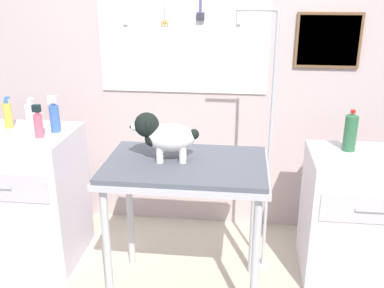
{
  "coord_description": "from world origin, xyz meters",
  "views": [
    {
      "loc": [
        0.35,
        -1.94,
        1.84
      ],
      "look_at": [
        0.08,
        0.31,
        1.01
      ],
      "focal_mm": 41.16,
      "sensor_mm": 36.0,
      "label": 1
    }
  ],
  "objects_px": {
    "grooming_arm": "(268,158)",
    "counter_left": "(20,196)",
    "shampoo_bottle": "(31,117)",
    "soda_bottle": "(350,132)",
    "grooming_table": "(186,178)",
    "dog": "(164,135)",
    "cabinet_right": "(358,217)"
  },
  "relations": [
    {
      "from": "grooming_arm",
      "to": "shampoo_bottle",
      "type": "relative_size",
      "value": 7.83
    },
    {
      "from": "cabinet_right",
      "to": "grooming_table",
      "type": "bearing_deg",
      "value": -163.3
    },
    {
      "from": "grooming_arm",
      "to": "cabinet_right",
      "type": "height_order",
      "value": "grooming_arm"
    },
    {
      "from": "cabinet_right",
      "to": "shampoo_bottle",
      "type": "bearing_deg",
      "value": 179.48
    },
    {
      "from": "grooming_table",
      "to": "soda_bottle",
      "type": "distance_m",
      "value": 1.08
    },
    {
      "from": "counter_left",
      "to": "cabinet_right",
      "type": "distance_m",
      "value": 2.27
    },
    {
      "from": "grooming_arm",
      "to": "cabinet_right",
      "type": "relative_size",
      "value": 2.02
    },
    {
      "from": "grooming_table",
      "to": "grooming_arm",
      "type": "relative_size",
      "value": 0.55
    },
    {
      "from": "grooming_table",
      "to": "dog",
      "type": "bearing_deg",
      "value": 171.24
    },
    {
      "from": "soda_bottle",
      "to": "grooming_arm",
      "type": "bearing_deg",
      "value": -171.42
    },
    {
      "from": "counter_left",
      "to": "dog",
      "type": "bearing_deg",
      "value": -13.46
    },
    {
      "from": "grooming_arm",
      "to": "cabinet_right",
      "type": "distance_m",
      "value": 0.71
    },
    {
      "from": "grooming_arm",
      "to": "counter_left",
      "type": "xyz_separation_m",
      "value": [
        -1.67,
        -0.06,
        -0.34
      ]
    },
    {
      "from": "counter_left",
      "to": "cabinet_right",
      "type": "relative_size",
      "value": 1.09
    },
    {
      "from": "dog",
      "to": "soda_bottle",
      "type": "xyz_separation_m",
      "value": [
        1.11,
        0.39,
        -0.07
      ]
    },
    {
      "from": "grooming_arm",
      "to": "counter_left",
      "type": "height_order",
      "value": "grooming_arm"
    },
    {
      "from": "grooming_arm",
      "to": "shampoo_bottle",
      "type": "xyz_separation_m",
      "value": [
        -1.55,
        0.01,
        0.22
      ]
    },
    {
      "from": "dog",
      "to": "cabinet_right",
      "type": "bearing_deg",
      "value": 14.2
    },
    {
      "from": "grooming_table",
      "to": "soda_bottle",
      "type": "xyz_separation_m",
      "value": [
        0.99,
        0.41,
        0.18
      ]
    },
    {
      "from": "counter_left",
      "to": "shampoo_bottle",
      "type": "relative_size",
      "value": 4.24
    },
    {
      "from": "counter_left",
      "to": "soda_bottle",
      "type": "relative_size",
      "value": 3.51
    },
    {
      "from": "grooming_table",
      "to": "soda_bottle",
      "type": "relative_size",
      "value": 3.57
    },
    {
      "from": "dog",
      "to": "cabinet_right",
      "type": "relative_size",
      "value": 0.46
    },
    {
      "from": "grooming_table",
      "to": "counter_left",
      "type": "bearing_deg",
      "value": 167.02
    },
    {
      "from": "dog",
      "to": "counter_left",
      "type": "distance_m",
      "value": 1.24
    },
    {
      "from": "counter_left",
      "to": "shampoo_bottle",
      "type": "xyz_separation_m",
      "value": [
        0.12,
        0.07,
        0.55
      ]
    },
    {
      "from": "shampoo_bottle",
      "to": "soda_bottle",
      "type": "bearing_deg",
      "value": 1.81
    },
    {
      "from": "dog",
      "to": "soda_bottle",
      "type": "height_order",
      "value": "dog"
    },
    {
      "from": "counter_left",
      "to": "cabinet_right",
      "type": "xyz_separation_m",
      "value": [
        2.27,
        0.05,
        -0.04
      ]
    },
    {
      "from": "grooming_arm",
      "to": "soda_bottle",
      "type": "distance_m",
      "value": 0.54
    },
    {
      "from": "dog",
      "to": "counter_left",
      "type": "relative_size",
      "value": 0.42
    },
    {
      "from": "dog",
      "to": "counter_left",
      "type": "xyz_separation_m",
      "value": [
        -1.06,
        0.25,
        -0.57
      ]
    }
  ]
}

